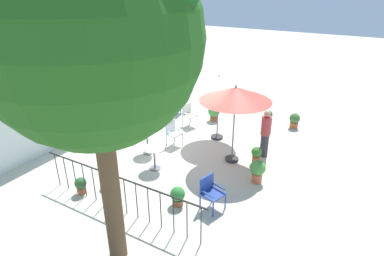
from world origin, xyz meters
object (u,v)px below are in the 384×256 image
(potted_plant_4, at_px, (295,120))
(potted_plant_7, at_px, (256,154))
(patio_chair_2, at_px, (173,131))
(patio_chair_1, at_px, (211,190))
(potted_plant_0, at_px, (81,185))
(standing_person, at_px, (265,133))
(cafe_table_1, at_px, (154,154))
(potted_plant_2, at_px, (258,170))
(potted_plant_1, at_px, (110,175))
(potted_plant_6, at_px, (178,196))
(cafe_table_0, at_px, (147,140))
(patio_umbrella_1, at_px, (236,95))
(shade_tree, at_px, (93,37))
(potted_plant_3, at_px, (268,116))
(patio_chair_0, at_px, (189,113))
(patio_umbrella_0, at_px, (219,83))
(potted_plant_5, at_px, (214,112))
(patio_chair_3, at_px, (177,103))

(potted_plant_4, relative_size, potted_plant_7, 1.05)
(patio_chair_2, bearing_deg, patio_chair_1, -131.94)
(potted_plant_0, bearing_deg, potted_plant_7, -42.43)
(potted_plant_0, bearing_deg, standing_person, -38.84)
(cafe_table_1, relative_size, potted_plant_2, 1.04)
(potted_plant_4, bearing_deg, potted_plant_1, 151.83)
(potted_plant_0, bearing_deg, potted_plant_6, -70.66)
(standing_person, bearing_deg, cafe_table_1, 132.88)
(cafe_table_0, bearing_deg, patio_umbrella_1, -70.00)
(shade_tree, bearing_deg, cafe_table_1, 22.84)
(potted_plant_2, height_order, potted_plant_7, potted_plant_2)
(cafe_table_0, height_order, cafe_table_1, cafe_table_1)
(potted_plant_2, height_order, standing_person, standing_person)
(shade_tree, xyz_separation_m, potted_plant_7, (5.01, -1.27, -4.17))
(cafe_table_0, relative_size, potted_plant_7, 1.24)
(shade_tree, bearing_deg, potted_plant_2, -22.32)
(patio_chair_2, distance_m, potted_plant_3, 4.27)
(shade_tree, relative_size, potted_plant_7, 11.01)
(shade_tree, height_order, potted_plant_6, shade_tree)
(patio_chair_0, xyz_separation_m, potted_plant_3, (1.86, -2.65, -0.23))
(patio_umbrella_0, relative_size, cafe_table_1, 3.30)
(patio_umbrella_0, xyz_separation_m, potted_plant_6, (-4.03, -0.83, -1.83))
(cafe_table_1, height_order, potted_plant_3, cafe_table_1)
(patio_chair_1, relative_size, potted_plant_5, 1.37)
(patio_umbrella_1, bearing_deg, cafe_table_0, 110.00)
(shade_tree, xyz_separation_m, potted_plant_5, (7.44, 1.43, -4.14))
(patio_chair_2, height_order, potted_plant_4, patio_chair_2)
(potted_plant_0, bearing_deg, potted_plant_4, -28.41)
(potted_plant_4, bearing_deg, patio_chair_0, 116.91)
(potted_plant_6, relative_size, standing_person, 0.33)
(standing_person, bearing_deg, patio_chair_3, 68.70)
(patio_umbrella_0, xyz_separation_m, patio_chair_0, (0.48, 1.48, -1.60))
(standing_person, bearing_deg, patio_chair_1, 174.48)
(patio_chair_3, height_order, potted_plant_3, patio_chair_3)
(patio_umbrella_1, bearing_deg, patio_chair_0, 56.77)
(patio_chair_0, relative_size, potted_plant_7, 1.54)
(cafe_table_1, bearing_deg, potted_plant_4, -29.49)
(patio_chair_0, relative_size, potted_plant_0, 1.79)
(shade_tree, distance_m, patio_chair_1, 4.72)
(cafe_table_1, bearing_deg, patio_chair_2, 13.33)
(patio_umbrella_1, xyz_separation_m, potted_plant_4, (3.59, -1.10, -1.91))
(patio_chair_0, height_order, potted_plant_4, patio_chair_0)
(patio_chair_1, distance_m, patio_chair_2, 3.65)
(shade_tree, bearing_deg, patio_chair_3, 23.29)
(potted_plant_0, relative_size, potted_plant_2, 0.70)
(cafe_table_0, bearing_deg, potted_plant_6, -128.15)
(patio_chair_1, distance_m, potted_plant_0, 3.53)
(patio_chair_1, bearing_deg, patio_umbrella_1, 10.77)
(patio_umbrella_1, distance_m, potted_plant_3, 4.07)
(patio_chair_1, bearing_deg, patio_chair_3, 39.70)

